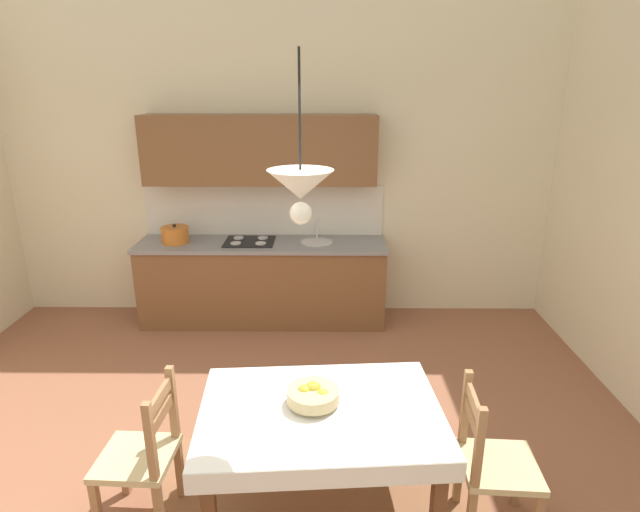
% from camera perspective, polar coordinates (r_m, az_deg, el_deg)
% --- Properties ---
extents(ground_plane, '(6.46, 6.32, 0.10)m').
position_cam_1_polar(ground_plane, '(3.73, -7.73, -24.80)').
color(ground_plane, '#935B42').
extents(wall_back, '(6.46, 0.12, 4.06)m').
position_cam_1_polar(wall_back, '(5.64, -4.52, 13.67)').
color(wall_back, beige).
rests_on(wall_back, ground_plane).
extents(kitchen_cabinetry, '(2.63, 0.63, 2.20)m').
position_cam_1_polar(kitchen_cabinetry, '(5.56, -6.43, 1.21)').
color(kitchen_cabinetry, brown).
rests_on(kitchen_cabinetry, ground_plane).
extents(dining_table, '(1.43, 1.05, 0.75)m').
position_cam_1_polar(dining_table, '(3.12, 0.08, -18.39)').
color(dining_table, brown).
rests_on(dining_table, ground_plane).
extents(dining_chair_tv_side, '(0.44, 0.44, 0.93)m').
position_cam_1_polar(dining_chair_tv_side, '(3.39, -18.91, -20.14)').
color(dining_chair_tv_side, '#D1BC89').
rests_on(dining_chair_tv_side, ground_plane).
extents(dining_chair_window_side, '(0.45, 0.45, 0.93)m').
position_cam_1_polar(dining_chair_window_side, '(3.33, 18.45, -20.88)').
color(dining_chair_window_side, '#D1BC89').
rests_on(dining_chair_window_side, ground_plane).
extents(fruit_bowl, '(0.30, 0.30, 0.12)m').
position_cam_1_polar(fruit_bowl, '(3.06, -0.77, -15.06)').
color(fruit_bowl, tan).
rests_on(fruit_bowl, dining_table).
extents(pendant_lamp, '(0.32, 0.32, 0.80)m').
position_cam_1_polar(pendant_lamp, '(2.48, -2.16, 7.65)').
color(pendant_lamp, black).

